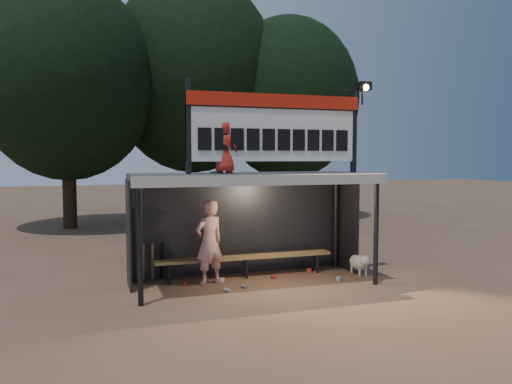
# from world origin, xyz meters

# --- Properties ---
(ground) EXTENTS (80.00, 80.00, 0.00)m
(ground) POSITION_xyz_m (0.00, 0.00, 0.00)
(ground) COLOR brown
(ground) RESTS_ON ground
(player) EXTENTS (0.75, 0.62, 1.76)m
(player) POSITION_xyz_m (-0.88, 0.25, 0.88)
(player) COLOR white
(player) RESTS_ON ground
(child_a) EXTENTS (0.69, 0.62, 1.18)m
(child_a) POSITION_xyz_m (-0.72, 0.15, 2.91)
(child_a) COLOR gray
(child_a) RESTS_ON dugout_shelter
(child_b) EXTENTS (0.62, 0.54, 1.07)m
(child_b) POSITION_xyz_m (-0.58, 0.04, 2.85)
(child_b) COLOR #AE261A
(child_b) RESTS_ON dugout_shelter
(dugout_shelter) EXTENTS (5.10, 2.08, 2.32)m
(dugout_shelter) POSITION_xyz_m (0.00, 0.24, 1.85)
(dugout_shelter) COLOR #3C3C3F
(dugout_shelter) RESTS_ON ground
(scoreboard_assembly) EXTENTS (4.10, 0.27, 1.99)m
(scoreboard_assembly) POSITION_xyz_m (0.56, -0.01, 3.32)
(scoreboard_assembly) COLOR black
(scoreboard_assembly) RESTS_ON dugout_shelter
(bench) EXTENTS (4.00, 0.35, 0.48)m
(bench) POSITION_xyz_m (0.00, 0.55, 0.43)
(bench) COLOR olive
(bench) RESTS_ON ground
(tree_left) EXTENTS (6.46, 6.46, 9.27)m
(tree_left) POSITION_xyz_m (-4.00, 10.00, 5.51)
(tree_left) COLOR #312315
(tree_left) RESTS_ON ground
(tree_mid) EXTENTS (7.22, 7.22, 10.36)m
(tree_mid) POSITION_xyz_m (1.00, 11.50, 6.17)
(tree_mid) COLOR black
(tree_mid) RESTS_ON ground
(tree_right) EXTENTS (6.08, 6.08, 8.72)m
(tree_right) POSITION_xyz_m (5.00, 10.50, 5.19)
(tree_right) COLOR #322016
(tree_right) RESTS_ON ground
(dog) EXTENTS (0.36, 0.81, 0.49)m
(dog) POSITION_xyz_m (2.55, 0.01, 0.28)
(dog) COLOR beige
(dog) RESTS_ON ground
(bats) EXTENTS (0.47, 0.32, 0.84)m
(bats) POSITION_xyz_m (-2.00, 0.82, 0.43)
(bats) COLOR #A7784E
(bats) RESTS_ON ground
(litter) EXTENTS (3.32, 1.18, 0.08)m
(litter) POSITION_xyz_m (0.15, 0.04, 0.04)
(litter) COLOR red
(litter) RESTS_ON ground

